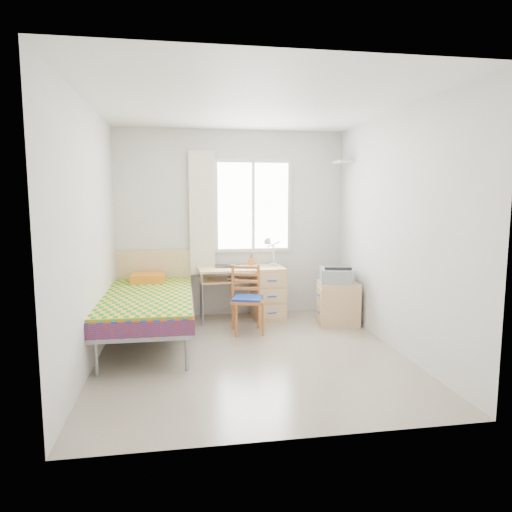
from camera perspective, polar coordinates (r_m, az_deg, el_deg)
The scene contains 17 objects.
floor at distance 5.00m, azimuth -0.65°, elevation -12.21°, with size 3.50×3.50×0.00m, color #BCAD93.
ceiling at distance 4.80m, azimuth -0.70°, elevation 18.47°, with size 3.50×3.50×0.00m, color white.
wall_back at distance 6.46m, azimuth -3.03°, elevation 4.03°, with size 3.20×3.20×0.00m, color silver.
wall_left at distance 4.76m, azimuth -20.11°, elevation 2.38°, with size 3.50×3.50×0.00m, color silver.
wall_right at distance 5.21m, azimuth 17.01°, elevation 2.91°, with size 3.50×3.50×0.00m, color silver.
window at distance 6.47m, azimuth -0.36°, elevation 6.27°, with size 1.10×0.04×1.30m.
curtain at distance 6.35m, azimuth -6.76°, elevation 5.29°, with size 0.35×0.05×1.70m, color beige.
floating_shelf at distance 6.46m, azimuth 10.80°, elevation 11.46°, with size 0.20×0.32×0.03m, color white.
bed at distance 5.53m, azimuth -13.28°, elevation -5.50°, with size 1.04×2.21×0.96m.
desk at distance 6.31m, azimuth 0.88°, elevation -4.34°, with size 1.19×0.59×0.72m.
chair at distance 5.69m, azimuth -1.06°, elevation -4.82°, with size 0.45×0.45×0.84m.
cabinet at distance 6.16m, azimuth 10.18°, elevation -5.85°, with size 0.58×0.52×0.56m.
printer at distance 6.09m, azimuth 9.89°, elevation -2.37°, with size 0.48×0.52×0.19m.
laptop at distance 6.20m, azimuth -3.60°, elevation -1.34°, with size 0.34×0.22×0.03m, color black.
pen_cup at distance 6.39m, azimuth -0.61°, elevation -0.77°, with size 0.07×0.07×0.09m, color orange.
task_lamp at distance 6.21m, azimuth 1.88°, elevation 0.93°, with size 0.23×0.32×0.41m.
book at distance 6.18m, azimuth -3.70°, elevation -2.76°, with size 0.15×0.20×0.02m, color gray.
Camera 1 is at (-0.71, -4.66, 1.68)m, focal length 32.00 mm.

